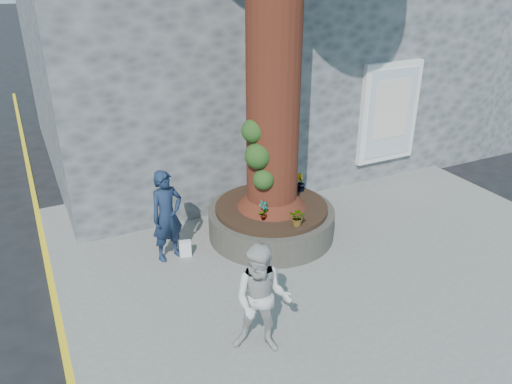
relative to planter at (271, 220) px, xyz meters
name	(u,v)px	position (x,y,z in m)	size (l,w,h in m)	color
ground	(286,314)	(-0.80, -2.00, -0.41)	(120.00, 120.00, 0.00)	black
pavement	(332,254)	(0.70, -1.00, -0.35)	(9.00, 8.00, 0.12)	slate
yellow_line	(61,334)	(-3.85, -1.00, -0.41)	(0.10, 30.00, 0.01)	yellow
stone_shop	(238,27)	(1.70, 5.20, 2.75)	(10.30, 8.30, 6.30)	#4A4D4F
neighbour_shop	(463,18)	(9.70, 5.20, 2.59)	(6.00, 8.00, 6.00)	#4A4D4F
planter	(271,220)	(0.00, 0.00, 0.00)	(2.30, 2.30, 0.60)	black
man	(167,216)	(-1.92, 0.08, 0.51)	(0.58, 0.38, 1.60)	#172540
woman	(262,300)	(-1.49, -2.59, 0.49)	(0.76, 0.59, 1.56)	beige
shopping_bag	(185,249)	(-1.67, 0.00, -0.15)	(0.20, 0.12, 0.28)	white
plant_a	(264,211)	(-0.38, -0.44, 0.49)	(0.20, 0.13, 0.37)	gray
plant_b	(300,183)	(0.78, 0.31, 0.48)	(0.20, 0.19, 0.35)	gray
plant_c	(263,179)	(0.25, 0.85, 0.45)	(0.16, 0.16, 0.29)	gray
plant_d	(298,217)	(0.05, -0.85, 0.47)	(0.29, 0.26, 0.32)	gray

